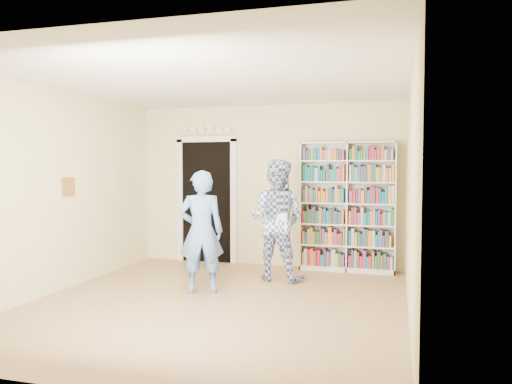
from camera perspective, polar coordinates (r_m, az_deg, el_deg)
floor at (r=6.27m, az=-4.50°, el=-12.58°), size 5.00×5.00×0.00m
ceiling at (r=6.13m, az=-4.61°, el=12.54°), size 5.00×5.00×0.00m
wall_back at (r=8.44m, az=1.36°, el=0.73°), size 4.50×0.00×4.50m
wall_left at (r=7.15m, az=-21.71°, el=0.11°), size 0.00×5.00×5.00m
wall_right at (r=5.68m, az=17.26°, el=-0.50°), size 0.00×5.00×5.00m
bookshelf at (r=8.07m, az=10.40°, el=-1.61°), size 1.50×0.28×2.06m
doorway at (r=8.77m, az=-5.66°, el=-0.31°), size 1.10×0.08×2.43m
wall_art at (r=7.30m, az=-20.64°, el=0.58°), size 0.03×0.25×0.25m
man_blue at (r=6.66m, az=-6.29°, el=-4.54°), size 0.70×0.59×1.62m
man_plaid at (r=7.37m, az=2.37°, el=-3.19°), size 0.95×0.79×1.78m
paper_sheet at (r=7.09m, az=2.89°, el=-3.51°), size 0.18×0.05×0.26m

